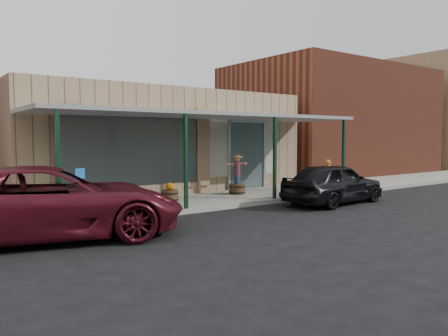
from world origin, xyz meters
TOP-DOWN VIEW (x-y plane):
  - ground at (0.00, 0.00)m, footprint 120.00×120.00m
  - sidewalk at (0.00, 3.60)m, footprint 40.00×3.20m
  - storefront at (-0.00, 8.16)m, footprint 12.00×6.25m
  - awning at (0.00, 3.56)m, footprint 12.00×3.00m
  - block_buildings_near at (2.01, 9.20)m, footprint 61.00×8.00m
  - barrel_scarecrow at (1.49, 3.88)m, footprint 0.91×0.74m
  - barrel_pumpkin at (-1.50, 3.69)m, footprint 0.71×0.71m
  - handicap_sign at (-4.81, 2.62)m, footprint 0.27×0.06m
  - parked_sedan at (3.31, 0.81)m, footprint 4.30×2.04m
  - car_maroon at (-5.98, 1.13)m, footprint 6.45×4.14m

SIDE VIEW (x-z plane):
  - ground at x=0.00m, z-range 0.00..0.00m
  - sidewalk at x=0.00m, z-range 0.00..0.15m
  - barrel_pumpkin at x=-1.50m, z-range 0.05..0.73m
  - barrel_scarecrow at x=1.49m, z-range -0.10..1.43m
  - parked_sedan at x=3.31m, z-range -0.04..1.46m
  - car_maroon at x=-5.98m, z-range 0.00..1.65m
  - handicap_sign at x=-4.81m, z-range 0.34..1.65m
  - storefront at x=0.00m, z-range -0.01..4.19m
  - awning at x=0.00m, z-range 1.49..4.53m
  - block_buildings_near at x=2.01m, z-range -0.23..7.77m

